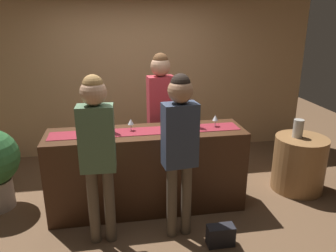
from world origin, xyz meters
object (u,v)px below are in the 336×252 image
at_px(bartender, 161,105).
at_px(customer_browsing, 97,143).
at_px(wine_bottle_green, 111,124).
at_px(wine_glass_far_end, 215,118).
at_px(vase_on_side_table, 298,128).
at_px(handbag, 221,235).
at_px(wine_glass_mid_counter, 89,123).
at_px(round_side_table, 299,163).
at_px(customer_sipping, 180,140).
at_px(wine_glass_near_customer, 131,122).
at_px(wine_bottle_amber, 196,119).

height_order(bartender, customer_browsing, bartender).
height_order(wine_bottle_green, wine_glass_far_end, wine_bottle_green).
distance_m(vase_on_side_table, handbag, 1.83).
xyz_separation_m(wine_glass_mid_counter, vase_on_side_table, (2.64, 0.06, -0.24)).
bearing_deg(round_side_table, customer_sipping, -158.66).
bearing_deg(wine_glass_mid_counter, customer_browsing, -80.75).
bearing_deg(wine_bottle_green, customer_browsing, -103.59).
distance_m(wine_glass_mid_counter, handbag, 1.87).
distance_m(wine_glass_near_customer, customer_browsing, 0.71).
relative_size(wine_bottle_green, customer_browsing, 0.17).
distance_m(wine_glass_far_end, handbag, 1.33).
xyz_separation_m(bartender, customer_sipping, (0.01, -1.17, -0.05)).
bearing_deg(wine_bottle_green, round_side_table, 2.29).
bearing_deg(round_side_table, wine_bottle_green, -177.71).
bearing_deg(wine_glass_far_end, handbag, -101.30).
bearing_deg(customer_browsing, bartender, 58.11).
distance_m(wine_glass_near_customer, wine_glass_mid_counter, 0.47).
distance_m(wine_glass_near_customer, wine_glass_far_end, 1.00).
relative_size(customer_browsing, handbag, 6.28).
height_order(wine_glass_far_end, round_side_table, wine_glass_far_end).
bearing_deg(wine_bottle_green, wine_glass_near_customer, 9.65).
bearing_deg(customer_sipping, customer_browsing, 171.80).
bearing_deg(wine_glass_near_customer, wine_bottle_green, -170.35).
bearing_deg(bartender, wine_glass_mid_counter, 24.20).
height_order(wine_glass_near_customer, wine_glass_far_end, same).
bearing_deg(wine_bottle_green, wine_bottle_amber, 1.31).
distance_m(round_side_table, handbag, 1.72).
relative_size(wine_bottle_green, wine_glass_near_customer, 2.10).
relative_size(bartender, customer_browsing, 1.03).
xyz_separation_m(wine_glass_far_end, customer_browsing, (-1.36, -0.59, 0.00)).
height_order(wine_bottle_amber, wine_glass_mid_counter, wine_bottle_amber).
distance_m(customer_browsing, handbag, 1.57).
bearing_deg(customer_browsing, wine_bottle_green, 79.03).
distance_m(wine_glass_mid_counter, round_side_table, 2.79).
xyz_separation_m(wine_glass_far_end, handbag, (-0.17, -0.87, -0.99)).
xyz_separation_m(wine_bottle_amber, wine_glass_near_customer, (-0.77, 0.02, -0.01)).
relative_size(wine_bottle_green, round_side_table, 0.41).
height_order(bartender, round_side_table, bartender).
relative_size(wine_glass_near_customer, round_side_table, 0.19).
xyz_separation_m(wine_glass_far_end, bartender, (-0.57, 0.56, 0.05)).
bearing_deg(bartender, wine_bottle_green, 36.35).
distance_m(customer_browsing, round_side_table, 2.77).
relative_size(wine_bottle_amber, bartender, 0.17).
bearing_deg(wine_glass_near_customer, customer_sipping, -55.39).
height_order(wine_bottle_amber, bartender, bartender).
xyz_separation_m(wine_bottle_green, wine_bottle_amber, (0.99, 0.02, 0.00)).
bearing_deg(wine_glass_mid_counter, wine_bottle_green, -16.36).
distance_m(customer_browsing, vase_on_side_table, 2.64).
distance_m(wine_bottle_green, bartender, 0.87).
bearing_deg(wine_glass_mid_counter, wine_glass_far_end, -2.18).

